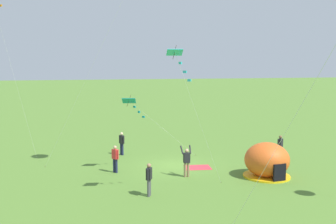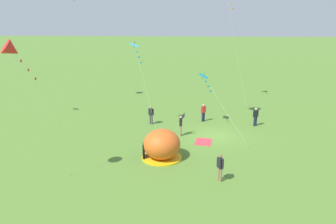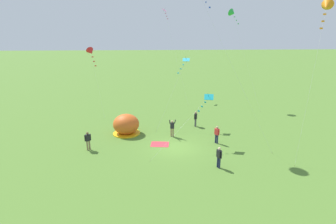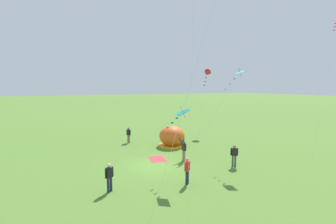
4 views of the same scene
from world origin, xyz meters
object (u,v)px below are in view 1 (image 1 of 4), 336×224
(person_with_toddler, at_px, (187,161))
(kite_teal, at_px, (132,104))
(person_center_field, at_px, (149,178))
(person_near_tent, at_px, (122,142))
(person_watching_sky, at_px, (115,158))
(kite_cyan, at_px, (178,60))
(popup_tent, at_px, (267,161))
(person_strolling, at_px, (280,146))

(person_with_toddler, bearing_deg, kite_teal, -33.84)
(person_center_field, distance_m, person_near_tent, 9.54)
(person_center_field, distance_m, kite_teal, 5.89)
(person_watching_sky, height_order, kite_cyan, kite_cyan)
(popup_tent, bearing_deg, kite_cyan, 23.56)
(person_near_tent, relative_size, kite_teal, 0.29)
(person_strolling, bearing_deg, person_near_tent, -20.41)
(person_strolling, bearing_deg, kite_teal, 3.54)
(popup_tent, height_order, kite_cyan, kite_cyan)
(person_near_tent, height_order, kite_cyan, kite_cyan)
(popup_tent, height_order, person_with_toddler, popup_tent)
(person_watching_sky, xyz_separation_m, person_center_field, (-1.19, 4.84, 0.00))
(popup_tent, distance_m, kite_cyan, 9.13)
(person_near_tent, distance_m, kite_teal, 5.76)
(person_with_toddler, bearing_deg, person_center_field, 44.93)
(kite_teal, bearing_deg, person_center_field, 91.03)
(person_watching_sky, relative_size, kite_cyan, 0.22)
(person_watching_sky, xyz_separation_m, person_near_tent, (-1.01, -4.70, 0.00))
(person_with_toddler, height_order, kite_teal, kite_teal)
(person_with_toddler, bearing_deg, person_strolling, -161.16)
(kite_cyan, bearing_deg, person_watching_sky, -67.63)
(person_near_tent, xyz_separation_m, kite_cyan, (-1.42, 10.60, 6.00))
(popup_tent, xyz_separation_m, person_near_tent, (7.75, -7.84, -0.03))
(person_watching_sky, height_order, kite_teal, kite_teal)
(person_strolling, bearing_deg, person_center_field, 27.41)
(person_watching_sky, bearing_deg, kite_teal, -179.61)
(person_strolling, distance_m, kite_cyan, 12.95)
(person_center_field, bearing_deg, kite_teal, -88.97)
(popup_tent, bearing_deg, person_with_toddler, -13.91)
(person_strolling, xyz_separation_m, kite_teal, (10.72, 0.66, 3.34))
(kite_cyan, bearing_deg, popup_tent, -156.44)
(person_center_field, relative_size, kite_teal, 0.29)
(person_with_toddler, relative_size, kite_cyan, 0.25)
(person_with_toddler, height_order, kite_cyan, kite_cyan)
(popup_tent, height_order, person_strolling, popup_tent)
(person_with_toddler, height_order, person_center_field, person_with_toddler)
(popup_tent, xyz_separation_m, person_strolling, (-3.07, -3.81, -0.03))
(person_center_field, bearing_deg, person_strolling, -152.59)
(person_watching_sky, bearing_deg, person_with_toddler, 154.07)
(person_center_field, xyz_separation_m, kite_teal, (0.09, -4.85, 3.34))
(person_with_toddler, distance_m, person_center_field, 4.06)
(person_strolling, height_order, kite_cyan, kite_cyan)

